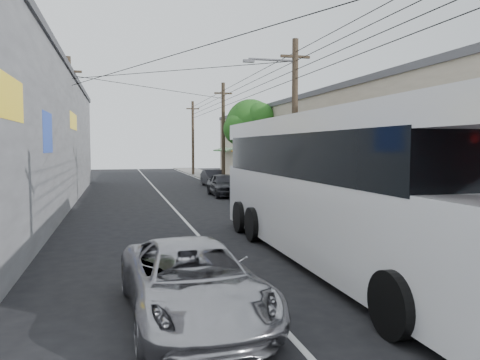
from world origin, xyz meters
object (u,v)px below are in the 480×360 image
object	(u,v)px
parked_car_mid	(224,185)
pedestrian_far	(319,190)
pedestrian_near	(358,200)
jeepney	(192,281)
parked_car_far	(213,178)
coach_bus	(339,187)
parked_suv	(259,192)

from	to	relation	value
parked_car_mid	pedestrian_far	world-z (taller)	pedestrian_far
pedestrian_near	pedestrian_far	bearing A→B (deg)	-109.13
jeepney	parked_car_far	size ratio (longest dim) A/B	1.25
coach_bus	parked_car_mid	distance (m)	17.50
jeepney	parked_car_mid	bearing A→B (deg)	72.83
jeepney	pedestrian_far	distance (m)	17.11
coach_bus	pedestrian_far	bearing A→B (deg)	68.16
parked_car_far	pedestrian_far	size ratio (longest dim) A/B	2.84
parked_car_far	pedestrian_far	world-z (taller)	pedestrian_far
coach_bus	parked_suv	world-z (taller)	coach_bus
coach_bus	parked_suv	distance (m)	12.58
jeepney	pedestrian_far	size ratio (longest dim) A/B	3.54
coach_bus	parked_suv	xyz separation A→B (m)	(1.60, 12.41, -1.32)
parked_suv	pedestrian_near	xyz separation A→B (m)	(1.98, -7.00, 0.29)
parked_suv	parked_car_mid	distance (m)	5.09
parked_suv	pedestrian_near	world-z (taller)	pedestrian_near
parked_car_far	pedestrian_far	distance (m)	13.73
parked_suv	coach_bus	bearing A→B (deg)	-101.91
parked_suv	parked_car_far	bearing A→B (deg)	85.43
pedestrian_near	coach_bus	bearing A→B (deg)	46.95
parked_suv	pedestrian_near	distance (m)	7.28
parked_suv	parked_car_far	xyz separation A→B (m)	(0.00, 12.41, -0.07)
parked_suv	parked_car_mid	world-z (taller)	parked_car_mid
coach_bus	pedestrian_near	distance (m)	6.57
parked_car_far	pedestrian_near	bearing A→B (deg)	-85.56
pedestrian_near	parked_suv	bearing A→B (deg)	-83.71
parked_suv	jeepney	bearing A→B (deg)	-115.78
coach_bus	parked_suv	size ratio (longest dim) A/B	2.77
coach_bus	parked_car_far	bearing A→B (deg)	86.41
pedestrian_far	pedestrian_near	bearing A→B (deg)	90.81
jeepney	parked_car_far	xyz separation A→B (m)	(6.03, 27.93, -0.03)
jeepney	parked_suv	distance (m)	16.65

